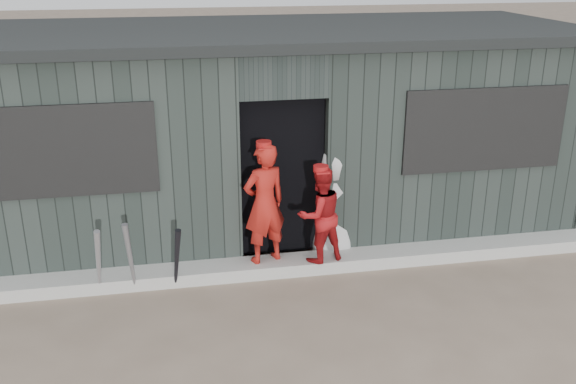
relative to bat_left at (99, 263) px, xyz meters
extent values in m
plane|color=#735F4F|center=(2.09, -1.58, -0.42)|extent=(80.00, 80.00, 0.00)
cube|color=#A7A7A2|center=(2.09, 0.24, -0.35)|extent=(8.00, 0.36, 0.15)
cone|color=#9C9DA5|center=(0.00, 0.00, 0.00)|extent=(0.15, 0.32, 0.85)
cone|color=gray|center=(0.33, 0.02, 0.01)|extent=(0.13, 0.22, 0.87)
cone|color=black|center=(0.82, 0.01, -0.04)|extent=(0.16, 0.25, 0.77)
imported|color=#AC1C15|center=(1.83, 0.28, 0.43)|extent=(0.60, 0.50, 1.41)
imported|color=maroon|center=(2.45, 0.18, 0.29)|extent=(0.65, 0.56, 1.13)
imported|color=silver|center=(2.71, 0.57, 0.26)|extent=(0.75, 0.57, 1.36)
cube|color=black|center=(2.09, 1.92, 0.78)|extent=(7.60, 2.70, 2.20)
cube|color=#2B3430|center=(-0.16, 0.52, 0.83)|extent=(3.50, 0.20, 2.50)
cube|color=#29312E|center=(4.34, 0.52, 0.83)|extent=(3.50, 0.20, 2.50)
cube|color=#28302E|center=(2.09, 0.52, 1.83)|extent=(1.00, 0.20, 0.50)
cube|color=#262D2B|center=(5.99, 1.92, 0.83)|extent=(0.20, 3.00, 2.50)
cube|color=#29302F|center=(2.09, 3.32, 0.83)|extent=(8.00, 0.20, 2.50)
cube|color=black|center=(2.09, 1.92, 2.14)|extent=(8.30, 3.30, 0.12)
cube|color=black|center=(-0.31, 0.40, 1.13)|extent=(2.00, 0.04, 1.00)
cube|color=black|center=(4.49, 0.40, 1.13)|extent=(2.00, 0.04, 1.00)
cube|color=black|center=(1.71, 0.87, 0.93)|extent=(0.20, 0.20, 0.86)
cube|color=black|center=(2.04, 1.06, 0.88)|extent=(0.23, 0.20, 0.82)
camera|label=1|loc=(0.84, -6.36, 3.10)|focal=40.00mm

